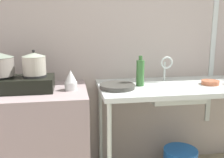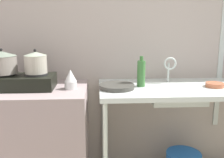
{
  "view_description": "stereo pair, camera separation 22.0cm",
  "coord_description": "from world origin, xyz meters",
  "px_view_note": "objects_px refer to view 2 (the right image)",
  "views": [
    {
      "loc": [
        -1.04,
        -0.7,
        1.44
      ],
      "look_at": [
        -0.7,
        1.42,
        0.98
      ],
      "focal_mm": 41.43,
      "sensor_mm": 36.0,
      "label": 1
    },
    {
      "loc": [
        -0.83,
        -0.73,
        1.44
      ],
      "look_at": [
        -0.7,
        1.42,
        0.98
      ],
      "focal_mm": 41.43,
      "sensor_mm": 36.0,
      "label": 2
    }
  ],
  "objects_px": {
    "bottle_by_sink": "(141,73)",
    "stove": "(20,82)",
    "small_bowl_on_drainboard": "(215,85)",
    "frying_pan": "(117,86)",
    "pot_on_left_burner": "(2,62)",
    "faucet": "(170,66)",
    "sink_basin": "(176,94)",
    "pot_on_right_burner": "(36,62)",
    "percolator": "(71,79)"
  },
  "relations": [
    {
      "from": "stove",
      "to": "faucet",
      "type": "height_order",
      "value": "faucet"
    },
    {
      "from": "pot_on_left_burner",
      "to": "pot_on_right_burner",
      "type": "bearing_deg",
      "value": 0.0
    },
    {
      "from": "percolator",
      "to": "small_bowl_on_drainboard",
      "type": "bearing_deg",
      "value": -0.08
    },
    {
      "from": "sink_basin",
      "to": "pot_on_right_burner",
      "type": "bearing_deg",
      "value": 179.53
    },
    {
      "from": "sink_basin",
      "to": "faucet",
      "type": "relative_size",
      "value": 1.92
    },
    {
      "from": "pot_on_left_burner",
      "to": "faucet",
      "type": "height_order",
      "value": "pot_on_left_burner"
    },
    {
      "from": "stove",
      "to": "frying_pan",
      "type": "distance_m",
      "value": 0.81
    },
    {
      "from": "frying_pan",
      "to": "percolator",
      "type": "bearing_deg",
      "value": 178.54
    },
    {
      "from": "pot_on_right_burner",
      "to": "percolator",
      "type": "height_order",
      "value": "pot_on_right_burner"
    },
    {
      "from": "stove",
      "to": "pot_on_left_burner",
      "type": "height_order",
      "value": "pot_on_left_burner"
    },
    {
      "from": "frying_pan",
      "to": "pot_on_left_burner",
      "type": "bearing_deg",
      "value": 177.43
    },
    {
      "from": "pot_on_left_burner",
      "to": "percolator",
      "type": "distance_m",
      "value": 0.58
    },
    {
      "from": "stove",
      "to": "small_bowl_on_drainboard",
      "type": "distance_m",
      "value": 1.66
    },
    {
      "from": "pot_on_left_burner",
      "to": "sink_basin",
      "type": "relative_size",
      "value": 0.51
    },
    {
      "from": "sink_basin",
      "to": "frying_pan",
      "type": "height_order",
      "value": "frying_pan"
    },
    {
      "from": "frying_pan",
      "to": "small_bowl_on_drainboard",
      "type": "xyz_separation_m",
      "value": [
        0.85,
        0.01,
        0.0
      ]
    },
    {
      "from": "small_bowl_on_drainboard",
      "to": "percolator",
      "type": "bearing_deg",
      "value": 179.92
    },
    {
      "from": "sink_basin",
      "to": "bottle_by_sink",
      "type": "distance_m",
      "value": 0.36
    },
    {
      "from": "sink_basin",
      "to": "stove",
      "type": "bearing_deg",
      "value": 179.58
    },
    {
      "from": "frying_pan",
      "to": "bottle_by_sink",
      "type": "distance_m",
      "value": 0.25
    },
    {
      "from": "faucet",
      "to": "small_bowl_on_drainboard",
      "type": "bearing_deg",
      "value": -27.33
    },
    {
      "from": "faucet",
      "to": "small_bowl_on_drainboard",
      "type": "xyz_separation_m",
      "value": [
        0.35,
        -0.18,
        -0.14
      ]
    },
    {
      "from": "pot_on_left_burner",
      "to": "sink_basin",
      "type": "distance_m",
      "value": 1.49
    },
    {
      "from": "frying_pan",
      "to": "small_bowl_on_drainboard",
      "type": "distance_m",
      "value": 0.85
    },
    {
      "from": "stove",
      "to": "faucet",
      "type": "bearing_deg",
      "value": 6.43
    },
    {
      "from": "sink_basin",
      "to": "faucet",
      "type": "bearing_deg",
      "value": 98.32
    },
    {
      "from": "percolator",
      "to": "stove",
      "type": "bearing_deg",
      "value": 175.59
    },
    {
      "from": "faucet",
      "to": "frying_pan",
      "type": "relative_size",
      "value": 0.8
    },
    {
      "from": "bottle_by_sink",
      "to": "pot_on_right_burner",
      "type": "bearing_deg",
      "value": -178.52
    },
    {
      "from": "pot_on_left_burner",
      "to": "faucet",
      "type": "xyz_separation_m",
      "value": [
        1.44,
        0.15,
        -0.06
      ]
    },
    {
      "from": "frying_pan",
      "to": "sink_basin",
      "type": "bearing_deg",
      "value": 3.57
    },
    {
      "from": "percolator",
      "to": "sink_basin",
      "type": "relative_size",
      "value": 0.36
    },
    {
      "from": "pot_on_left_burner",
      "to": "bottle_by_sink",
      "type": "relative_size",
      "value": 0.89
    },
    {
      "from": "pot_on_left_burner",
      "to": "pot_on_right_burner",
      "type": "xyz_separation_m",
      "value": [
        0.27,
        0.0,
        -0.0
      ]
    },
    {
      "from": "bottle_by_sink",
      "to": "small_bowl_on_drainboard",
      "type": "bearing_deg",
      "value": -5.15
    },
    {
      "from": "bottle_by_sink",
      "to": "percolator",
      "type": "bearing_deg",
      "value": -174.73
    },
    {
      "from": "small_bowl_on_drainboard",
      "to": "bottle_by_sink",
      "type": "bearing_deg",
      "value": 174.85
    },
    {
      "from": "pot_on_right_burner",
      "to": "sink_basin",
      "type": "relative_size",
      "value": 0.44
    },
    {
      "from": "percolator",
      "to": "faucet",
      "type": "relative_size",
      "value": 0.69
    },
    {
      "from": "bottle_by_sink",
      "to": "stove",
      "type": "bearing_deg",
      "value": -178.71
    },
    {
      "from": "faucet",
      "to": "bottle_by_sink",
      "type": "height_order",
      "value": "bottle_by_sink"
    },
    {
      "from": "pot_on_left_burner",
      "to": "bottle_by_sink",
      "type": "bearing_deg",
      "value": 1.14
    },
    {
      "from": "pot_on_left_burner",
      "to": "small_bowl_on_drainboard",
      "type": "distance_m",
      "value": 1.81
    },
    {
      "from": "faucet",
      "to": "frying_pan",
      "type": "bearing_deg",
      "value": -159.23
    },
    {
      "from": "stove",
      "to": "faucet",
      "type": "relative_size",
      "value": 2.35
    },
    {
      "from": "sink_basin",
      "to": "bottle_by_sink",
      "type": "bearing_deg",
      "value": 173.92
    },
    {
      "from": "stove",
      "to": "bottle_by_sink",
      "type": "xyz_separation_m",
      "value": [
        1.02,
        0.02,
        0.06
      ]
    },
    {
      "from": "sink_basin",
      "to": "faucet",
      "type": "xyz_separation_m",
      "value": [
        -0.02,
        0.16,
        0.23
      ]
    },
    {
      "from": "pot_on_right_burner",
      "to": "pot_on_left_burner",
      "type": "bearing_deg",
      "value": -180.0
    },
    {
      "from": "frying_pan",
      "to": "small_bowl_on_drainboard",
      "type": "height_order",
      "value": "same"
    }
  ]
}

